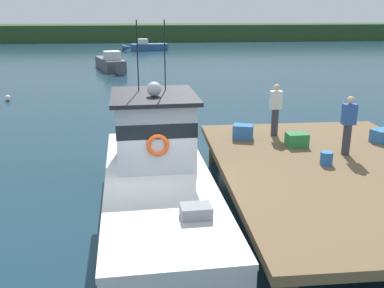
{
  "coord_description": "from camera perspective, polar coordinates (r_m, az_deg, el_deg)",
  "views": [
    {
      "loc": [
        0.0,
        -10.2,
        5.13
      ],
      "look_at": [
        1.2,
        1.75,
        1.4
      ],
      "focal_mm": 41.71,
      "sensor_mm": 36.0,
      "label": 1
    }
  ],
  "objects": [
    {
      "name": "crate_stack_mid_dock",
      "position": [
        13.8,
        6.54,
        1.55
      ],
      "size": [
        0.71,
        0.6,
        0.44
      ],
      "primitive_type": "cube",
      "rotation": [
        0.0,
        0.0,
        -0.31
      ],
      "color": "#3370B2",
      "rests_on": "dock"
    },
    {
      "name": "deckhand_further_back",
      "position": [
        14.17,
        10.63,
        4.44
      ],
      "size": [
        0.36,
        0.22,
        1.63
      ],
      "color": "#383842",
      "rests_on": "dock"
    },
    {
      "name": "crate_stack_near_edge",
      "position": [
        13.35,
        13.26,
        0.53
      ],
      "size": [
        0.62,
        0.47,
        0.39
      ],
      "primitive_type": "cube",
      "rotation": [
        0.0,
        0.0,
        0.05
      ],
      "color": "#2D8442",
      "rests_on": "dock"
    },
    {
      "name": "moored_boat_far_right",
      "position": [
        55.05,
        -5.87,
        12.3
      ],
      "size": [
        5.5,
        2.02,
        1.38
      ],
      "color": "#285184",
      "rests_on": "ground"
    },
    {
      "name": "crate_single_by_cleat",
      "position": [
        14.57,
        23.11,
        0.98
      ],
      "size": [
        0.72,
        0.63,
        0.39
      ],
      "primitive_type": "cube",
      "rotation": [
        0.0,
        0.0,
        0.39
      ],
      "color": "#3370B2",
      "rests_on": "dock"
    },
    {
      "name": "moored_boat_off_the_point",
      "position": [
        38.42,
        -10.28,
        10.12
      ],
      "size": [
        2.96,
        6.34,
        1.59
      ],
      "color": "#4C4C51",
      "rests_on": "ground"
    },
    {
      "name": "bait_bucket",
      "position": [
        12.01,
        16.82,
        -1.76
      ],
      "size": [
        0.32,
        0.32,
        0.34
      ],
      "primitive_type": "cylinder",
      "color": "#2866B2",
      "rests_on": "dock"
    },
    {
      "name": "dock",
      "position": [
        11.98,
        18.31,
        -3.45
      ],
      "size": [
        6.0,
        9.0,
        1.2
      ],
      "color": "#4C3D2D",
      "rests_on": "ground"
    },
    {
      "name": "mooring_buoy_channel_marker",
      "position": [
        27.33,
        -22.51,
        5.46
      ],
      "size": [
        0.33,
        0.33,
        0.33
      ],
      "primitive_type": "sphere",
      "color": "silver",
      "rests_on": "ground"
    },
    {
      "name": "ground_plane",
      "position": [
        11.42,
        -5.19,
        -9.52
      ],
      "size": [
        200.0,
        200.0,
        0.0
      ],
      "primitive_type": "plane",
      "color": "#193847"
    },
    {
      "name": "main_fishing_boat",
      "position": [
        11.29,
        -4.47,
        -4.21
      ],
      "size": [
        2.94,
        9.88,
        4.8
      ],
      "color": "silver",
      "rests_on": "ground"
    },
    {
      "name": "deckhand_by_the_boat",
      "position": [
        12.8,
        19.34,
        2.39
      ],
      "size": [
        0.36,
        0.22,
        1.63
      ],
      "color": "#383842",
      "rests_on": "dock"
    },
    {
      "name": "far_shoreline",
      "position": [
        72.31,
        -5.9,
        14.04
      ],
      "size": [
        120.0,
        8.0,
        2.4
      ],
      "primitive_type": "cube",
      "color": "#284723",
      "rests_on": "ground"
    }
  ]
}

